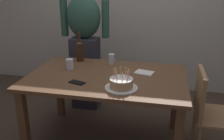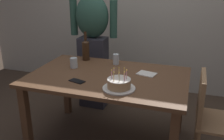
{
  "view_description": "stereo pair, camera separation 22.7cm",
  "coord_description": "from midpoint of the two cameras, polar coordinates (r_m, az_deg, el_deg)",
  "views": [
    {
      "loc": [
        0.52,
        -2.2,
        1.62
      ],
      "look_at": [
        0.08,
        -0.11,
        0.84
      ],
      "focal_mm": 40.71,
      "sensor_mm": 36.0,
      "label": 1
    },
    {
      "loc": [
        0.74,
        -2.14,
        1.62
      ],
      "look_at": [
        0.08,
        -0.11,
        0.84
      ],
      "focal_mm": 40.71,
      "sensor_mm": 36.0,
      "label": 2
    }
  ],
  "objects": [
    {
      "name": "wine_bottle",
      "position": [
        2.84,
        -9.54,
        4.4
      ],
      "size": [
        0.08,
        0.08,
        0.33
      ],
      "color": "#382314",
      "rests_on": "dining_table"
    },
    {
      "name": "birthday_cake",
      "position": [
        2.12,
        -0.96,
        -3.22
      ],
      "size": [
        0.28,
        0.28,
        0.17
      ],
      "color": "white",
      "rests_on": "dining_table"
    },
    {
      "name": "dining_chair",
      "position": [
        2.4,
        18.56,
        -8.53
      ],
      "size": [
        0.42,
        0.42,
        0.87
      ],
      "rotation": [
        0.0,
        0.0,
        1.57
      ],
      "color": "#A37A51",
      "rests_on": "ground_plane"
    },
    {
      "name": "cell_phone",
      "position": [
        2.29,
        -10.68,
        -2.83
      ],
      "size": [
        0.16,
        0.11,
        0.01
      ],
      "primitive_type": "cube",
      "rotation": [
        0.0,
        0.0,
        -0.29
      ],
      "color": "black",
      "rests_on": "dining_table"
    },
    {
      "name": "water_glass_far",
      "position": [
        2.63,
        -11.93,
        1.26
      ],
      "size": [
        0.08,
        0.08,
        0.1
      ],
      "primitive_type": "cylinder",
      "color": "silver",
      "rests_on": "dining_table"
    },
    {
      "name": "dining_table",
      "position": [
        2.46,
        -3.86,
        -3.39
      ],
      "size": [
        1.5,
        0.96,
        0.74
      ],
      "color": "brown",
      "rests_on": "ground_plane"
    },
    {
      "name": "napkin_stack",
      "position": [
        2.49,
        4.7,
        -0.61
      ],
      "size": [
        0.2,
        0.17,
        0.01
      ],
      "primitive_type": "cube",
      "rotation": [
        0.0,
        0.0,
        -0.25
      ],
      "color": "white",
      "rests_on": "dining_table"
    },
    {
      "name": "back_wall",
      "position": [
        3.78,
        2.48,
        15.24
      ],
      "size": [
        5.2,
        0.1,
        2.6
      ],
      "primitive_type": "cube",
      "color": "beige",
      "rests_on": "ground_plane"
    },
    {
      "name": "person_man_bearded",
      "position": [
        3.17,
        -8.23,
        6.25
      ],
      "size": [
        0.61,
        0.27,
        1.66
      ],
      "rotation": [
        0.0,
        0.0,
        3.14
      ],
      "color": "#33333D",
      "rests_on": "ground_plane"
    },
    {
      "name": "water_glass_near",
      "position": [
        2.72,
        -2.51,
        2.41
      ],
      "size": [
        0.07,
        0.07,
        0.11
      ],
      "primitive_type": "cylinder",
      "color": "silver",
      "rests_on": "dining_table"
    }
  ]
}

